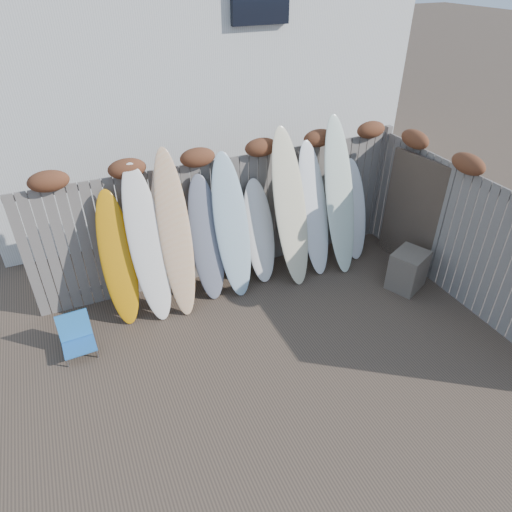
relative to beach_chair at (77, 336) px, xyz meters
name	(u,v)px	position (x,y,z in m)	size (l,w,h in m)	color
ground	(293,365)	(2.54, -1.43, -0.26)	(80.00, 80.00, 0.00)	#493A2D
back_fence	(229,207)	(2.59, 0.96, 0.93)	(6.05, 0.28, 2.24)	slate
right_fence	(471,234)	(5.53, -1.18, 0.89)	(0.28, 4.40, 2.24)	slate
house	(173,31)	(3.04, 5.07, 2.94)	(8.50, 5.50, 6.33)	silver
beach_chair	(77,336)	(0.00, 0.00, 0.00)	(0.44, 0.46, 0.55)	blue
wooden_crate	(408,270)	(5.00, -0.66, 0.06)	(0.55, 0.46, 0.64)	#675C4D
lattice_panel	(417,215)	(5.47, -0.14, 0.70)	(0.05, 1.28, 1.92)	brown
surfboard_0	(118,259)	(0.76, 0.54, 0.70)	(0.47, 0.07, 1.99)	orange
surfboard_1	(148,245)	(1.18, 0.48, 0.86)	(0.51, 0.07, 2.32)	silver
surfboard_2	(175,235)	(1.59, 0.46, 0.93)	(0.46, 0.07, 2.48)	#ED9E7F
surfboard_3	(207,239)	(2.08, 0.57, 0.69)	(0.50, 0.07, 1.96)	slate
surfboard_4	(232,227)	(2.47, 0.53, 0.83)	(0.54, 0.07, 2.26)	#A3BFCD
surfboard_5	(259,232)	(2.97, 0.61, 0.57)	(0.49, 0.07, 1.72)	white
surfboard_6	(291,209)	(3.43, 0.45, 0.96)	(0.55, 0.07, 2.54)	beige
surfboard_7	(314,210)	(3.89, 0.51, 0.81)	(0.50, 0.07, 2.23)	white
surfboard_8	(340,197)	(4.32, 0.45, 0.99)	(0.52, 0.07, 2.60)	silver
surfboard_9	(353,210)	(4.73, 0.58, 0.60)	(0.49, 0.07, 1.77)	white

